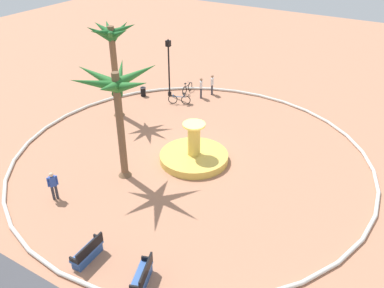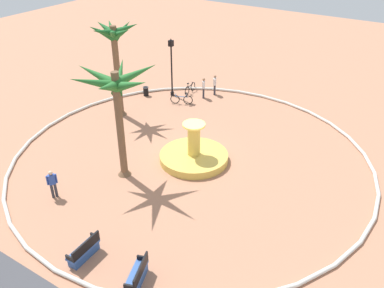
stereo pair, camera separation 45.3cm
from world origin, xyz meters
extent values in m
plane|color=tan|center=(0.00, 0.00, 0.00)|extent=(80.00, 80.00, 0.00)
torus|color=silver|center=(0.00, 0.00, 0.10)|extent=(21.10, 21.10, 0.20)
cylinder|color=gold|center=(-0.30, 0.18, 0.23)|extent=(4.04, 4.04, 0.45)
cylinder|color=teal|center=(-0.30, 0.18, 0.19)|extent=(3.56, 3.56, 0.34)
cylinder|color=gold|center=(-0.30, 0.18, 1.39)|extent=(0.73, 0.73, 1.88)
cylinder|color=#F1C954|center=(-0.30, 0.18, 2.39)|extent=(1.29, 1.29, 0.12)
cylinder|color=brown|center=(2.22, 3.48, 3.03)|extent=(0.40, 0.40, 6.07)
cone|color=brown|center=(2.22, 3.48, 0.25)|extent=(0.76, 0.76, 0.50)
cone|color=#28702D|center=(3.31, 3.61, 5.74)|extent=(2.41, 0.84, 1.19)
cone|color=#28702D|center=(2.79, 4.41, 5.70)|extent=(1.73, 2.30, 1.26)
cone|color=#28702D|center=(1.80, 4.49, 5.70)|extent=(1.42, 2.39, 1.27)
cone|color=#28702D|center=(1.14, 3.61, 5.67)|extent=(2.40, 0.83, 1.32)
cone|color=#28702D|center=(1.67, 2.51, 5.77)|extent=(1.64, 2.34, 1.13)
cone|color=#28702D|center=(2.70, 2.61, 5.48)|extent=(1.59, 2.25, 1.65)
cylinder|color=brown|center=(7.39, -2.21, 3.18)|extent=(0.43, 0.43, 6.36)
cone|color=brown|center=(7.39, -2.21, 0.25)|extent=(0.81, 0.81, 0.50)
cone|color=#1E6028|center=(8.18, -2.32, 6.09)|extent=(1.84, 0.82, 1.06)
cone|color=#1E6028|center=(7.96, -1.72, 5.97)|extent=(1.70, 1.56, 1.27)
cone|color=#1E6028|center=(7.50, -1.41, 6.11)|extent=(0.80, 1.83, 1.02)
cone|color=#1E6028|center=(6.92, -1.57, 6.07)|extent=(1.51, 1.75, 1.10)
cone|color=#1E6028|center=(6.63, -2.10, 6.01)|extent=(1.82, 0.80, 1.21)
cone|color=#1E6028|center=(6.85, -2.81, 6.12)|extent=(1.60, 1.70, 1.01)
cone|color=#1E6028|center=(7.28, -2.92, 5.93)|extent=(0.81, 1.80, 1.34)
cone|color=#1E6028|center=(8.00, -2.69, 6.03)|extent=(1.74, 1.53, 1.17)
cube|color=#335BA8|center=(-3.18, 9.06, 0.45)|extent=(1.00, 1.68, 0.12)
cube|color=black|center=(-3.38, 8.99, 0.75)|extent=(0.61, 1.54, 0.50)
cube|color=#2B4E8F|center=(-3.18, 9.06, 0.20)|extent=(0.92, 1.54, 0.39)
cube|color=black|center=(-3.43, 9.77, 0.59)|extent=(0.45, 0.22, 0.24)
cube|color=black|center=(-2.94, 8.35, 0.59)|extent=(0.45, 0.22, 0.24)
cube|color=#335BA8|center=(-0.41, 9.21, 0.45)|extent=(0.57, 1.62, 0.12)
cube|color=black|center=(-0.62, 9.20, 0.75)|extent=(0.15, 1.60, 0.50)
cube|color=#2B4E8F|center=(-0.41, 9.21, 0.20)|extent=(0.53, 1.49, 0.39)
cube|color=black|center=(-0.45, 9.96, 0.59)|extent=(0.45, 0.10, 0.24)
cube|color=black|center=(-0.38, 8.46, 0.59)|extent=(0.45, 0.10, 0.24)
cylinder|color=black|center=(6.21, -6.96, 1.98)|extent=(0.12, 0.12, 3.97)
cylinder|color=black|center=(6.21, -6.96, 0.15)|extent=(0.28, 0.28, 0.30)
cube|color=black|center=(6.21, -6.96, 4.19)|extent=(0.32, 0.32, 0.44)
sphere|color=#F2EDCC|center=(6.21, -6.96, 4.19)|extent=(0.22, 0.22, 0.22)
cone|color=black|center=(6.21, -6.96, 4.47)|extent=(0.20, 0.20, 0.18)
cylinder|color=black|center=(7.95, -5.81, 0.35)|extent=(0.40, 0.40, 0.70)
torus|color=#4C4C51|center=(7.95, -5.81, 0.70)|extent=(0.46, 0.46, 0.06)
torus|color=black|center=(5.36, -8.66, 0.36)|extent=(0.12, 0.72, 0.72)
torus|color=black|center=(5.27, -7.67, 0.36)|extent=(0.12, 0.72, 0.72)
cylinder|color=black|center=(5.31, -8.16, 0.59)|extent=(0.14, 0.95, 0.05)
cylinder|color=black|center=(5.28, -7.81, 0.74)|extent=(0.04, 0.04, 0.30)
cube|color=black|center=(5.28, -7.81, 0.91)|extent=(0.12, 0.21, 0.06)
cylinder|color=black|center=(5.35, -8.61, 0.73)|extent=(0.44, 0.07, 0.03)
torus|color=black|center=(5.16, -5.82, 0.36)|extent=(0.68, 0.34, 0.72)
torus|color=black|center=(4.24, -6.22, 0.36)|extent=(0.68, 0.34, 0.72)
cylinder|color=#1E66B2|center=(4.70, -6.02, 0.59)|extent=(0.89, 0.42, 0.05)
cylinder|color=#1E66B2|center=(4.38, -6.16, 0.74)|extent=(0.04, 0.04, 0.30)
cube|color=black|center=(4.38, -6.16, 0.91)|extent=(0.22, 0.17, 0.06)
cylinder|color=#1E66B2|center=(5.12, -5.84, 0.73)|extent=(0.20, 0.42, 0.03)
cylinder|color=#33333D|center=(3.51, -8.99, 0.42)|extent=(0.14, 0.14, 0.83)
cylinder|color=#33333D|center=(3.44, -8.82, 0.42)|extent=(0.14, 0.14, 0.83)
cube|color=white|center=(3.47, -8.91, 1.11)|extent=(0.32, 0.39, 0.56)
sphere|color=#9E7051|center=(3.47, -8.91, 1.51)|extent=(0.22, 0.22, 0.22)
cylinder|color=white|center=(3.56, -9.11, 1.11)|extent=(0.09, 0.09, 0.53)
cylinder|color=white|center=(3.39, -8.70, 1.11)|extent=(0.09, 0.09, 0.53)
cylinder|color=#33333D|center=(3.92, -7.95, 0.42)|extent=(0.14, 0.14, 0.85)
cylinder|color=#33333D|center=(3.84, -7.79, 0.42)|extent=(0.14, 0.14, 0.85)
cube|color=white|center=(3.88, -7.87, 1.13)|extent=(0.33, 0.39, 0.56)
sphere|color=#9E7051|center=(3.88, -7.87, 1.53)|extent=(0.22, 0.22, 0.22)
cylinder|color=white|center=(3.98, -8.06, 1.13)|extent=(0.09, 0.09, 0.53)
cylinder|color=white|center=(3.78, -7.67, 1.13)|extent=(0.09, 0.09, 0.53)
cylinder|color=#33333D|center=(3.98, 7.06, 0.41)|extent=(0.14, 0.14, 0.82)
cylinder|color=#33333D|center=(3.88, 6.90, 0.41)|extent=(0.14, 0.14, 0.82)
cube|color=#2D4CA5|center=(3.93, 6.98, 1.10)|extent=(0.35, 0.39, 0.56)
sphere|color=beige|center=(3.93, 6.98, 1.50)|extent=(0.22, 0.22, 0.22)
cylinder|color=#2D4CA5|center=(4.05, 7.17, 1.10)|extent=(0.09, 0.09, 0.53)
cylinder|color=#2D4CA5|center=(3.82, 6.79, 1.10)|extent=(0.09, 0.09, 0.53)
camera|label=1|loc=(-10.72, 17.65, 13.14)|focal=38.22mm
camera|label=2|loc=(-11.11, 17.41, 13.14)|focal=38.22mm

